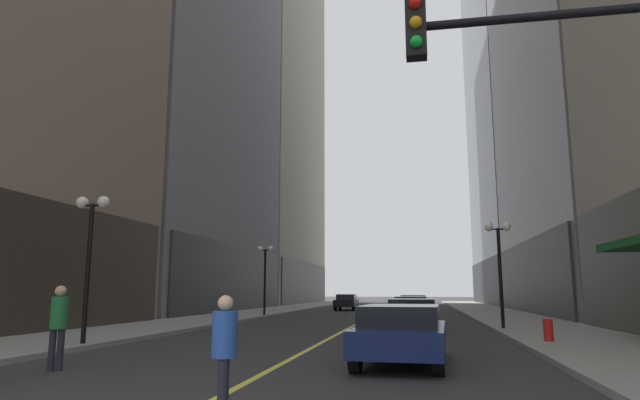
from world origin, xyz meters
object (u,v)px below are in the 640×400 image
(car_navy, at_px, (402,332))
(car_black, at_px, (346,301))
(street_lamp_right_mid, at_px, (499,251))
(traffic_light_near_right, at_px, (594,121))
(street_lamp_left_far, at_px, (265,264))
(car_blue, at_px, (413,304))
(car_green, at_px, (411,308))
(pedestrian_in_blue_hoodie, at_px, (224,346))
(pedestrian_in_green_parka, at_px, (58,320))
(car_silver, at_px, (413,314))
(fire_hydrant_right, at_px, (548,333))
(street_lamp_left_near, at_px, (90,235))

(car_navy, bearing_deg, car_black, 99.83)
(car_black, bearing_deg, street_lamp_right_mid, -67.33)
(traffic_light_near_right, xyz_separation_m, street_lamp_left_far, (-11.75, 25.71, -0.49))
(car_black, xyz_separation_m, street_lamp_right_mid, (9.39, -22.48, 2.54))
(car_navy, height_order, car_blue, same)
(car_green, xyz_separation_m, traffic_light_near_right, (2.70, -22.64, 3.02))
(car_green, distance_m, street_lamp_right_mid, 7.97)
(pedestrian_in_blue_hoodie, height_order, street_lamp_left_far, street_lamp_left_far)
(car_navy, bearing_deg, pedestrian_in_blue_hoodie, -111.13)
(pedestrian_in_green_parka, distance_m, street_lamp_left_far, 22.48)
(pedestrian_in_blue_hoodie, distance_m, street_lamp_left_far, 26.68)
(car_silver, relative_size, fire_hydrant_right, 5.52)
(fire_hydrant_right, bearing_deg, car_blue, 101.94)
(car_black, relative_size, street_lamp_left_near, 0.91)
(car_silver, bearing_deg, traffic_light_near_right, -80.38)
(car_navy, relative_size, traffic_light_near_right, 0.79)
(street_lamp_left_near, bearing_deg, street_lamp_left_far, 90.00)
(car_black, distance_m, traffic_light_near_right, 39.58)
(street_lamp_left_far, distance_m, street_lamp_right_mid, 16.01)
(car_navy, height_order, pedestrian_in_green_parka, pedestrian_in_green_parka)
(car_navy, xyz_separation_m, street_lamp_right_mid, (3.68, 10.46, 2.54))
(car_black, bearing_deg, pedestrian_in_blue_hoodie, -84.72)
(car_green, relative_size, car_black, 1.15)
(car_blue, height_order, fire_hydrant_right, car_blue)
(pedestrian_in_blue_hoodie, relative_size, pedestrian_in_green_parka, 0.91)
(pedestrian_in_blue_hoodie, relative_size, traffic_light_near_right, 0.28)
(street_lamp_left_near, height_order, street_lamp_left_far, same)
(car_navy, relative_size, car_silver, 1.02)
(car_green, xyz_separation_m, street_lamp_left_far, (-9.05, 3.07, 2.54))
(car_navy, distance_m, street_lamp_right_mid, 11.38)
(car_navy, xyz_separation_m, street_lamp_left_near, (-9.12, 1.72, 2.54))
(street_lamp_left_near, bearing_deg, car_navy, -10.66)
(traffic_light_near_right, relative_size, street_lamp_left_far, 1.28)
(car_green, distance_m, traffic_light_near_right, 23.00)
(car_green, distance_m, fire_hydrant_right, 12.86)
(car_green, height_order, traffic_light_near_right, traffic_light_near_right)
(street_lamp_right_mid, bearing_deg, car_black, 112.67)
(street_lamp_left_near, bearing_deg, street_lamp_right_mid, 34.35)
(pedestrian_in_green_parka, bearing_deg, street_lamp_left_far, 95.17)
(car_silver, bearing_deg, street_lamp_right_mid, 19.93)
(traffic_light_near_right, relative_size, street_lamp_left_near, 1.28)
(car_green, height_order, pedestrian_in_green_parka, pedestrian_in_green_parka)
(car_silver, relative_size, traffic_light_near_right, 0.78)
(pedestrian_in_green_parka, height_order, street_lamp_right_mid, street_lamp_right_mid)
(car_silver, bearing_deg, fire_hydrant_right, -46.60)
(fire_hydrant_right, bearing_deg, car_navy, -130.59)
(car_navy, relative_size, street_lamp_right_mid, 1.01)
(car_navy, xyz_separation_m, fire_hydrant_right, (4.18, 4.88, -0.32))
(fire_hydrant_right, bearing_deg, street_lamp_left_near, -166.60)
(street_lamp_right_mid, xyz_separation_m, fire_hydrant_right, (0.50, -5.58, -2.86))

